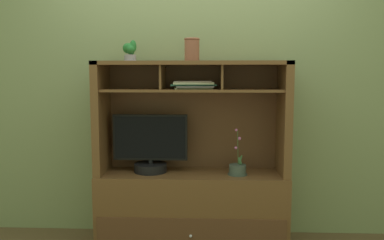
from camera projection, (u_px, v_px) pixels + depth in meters
The scene contains 7 objects.
back_wall at pixel (193, 70), 3.28m from camera, with size 6.00×0.02×2.80m, color gray.
media_console at pixel (192, 188), 3.16m from camera, with size 1.50×0.47×1.47m.
tv_monitor at pixel (150, 149), 3.14m from camera, with size 0.60×0.26×0.47m.
potted_orchid at pixel (238, 169), 3.07m from camera, with size 0.15×0.15×0.37m.
magazine_stack_left at pixel (193, 85), 3.05m from camera, with size 0.37×0.28×0.06m.
potted_succulent at pixel (130, 51), 3.07m from camera, with size 0.11×0.11×0.17m.
ceramic_vase at pixel (192, 50), 3.01m from camera, with size 0.12×0.12×0.18m.
Camera 1 is at (0.13, -3.06, 1.37)m, focal length 36.59 mm.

